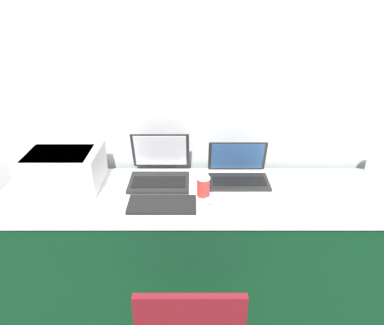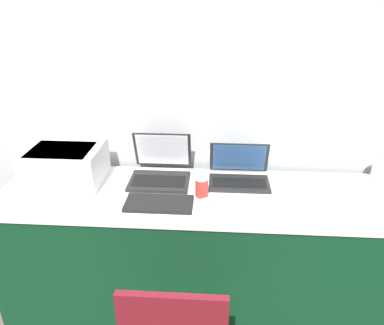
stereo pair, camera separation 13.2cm
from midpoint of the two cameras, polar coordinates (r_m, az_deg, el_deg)
wall_back at (r=2.31m, az=4.50°, el=11.46°), size 8.00×0.05×2.60m
table at (r=2.33m, az=3.79°, el=-13.30°), size 2.37×0.65×0.79m
printer at (r=2.29m, az=-17.23°, el=-0.15°), size 0.43×0.35×0.22m
laptop_left at (r=2.26m, az=-3.16°, el=-1.09°), size 0.35×0.35×0.26m
laptop_right at (r=2.25m, az=8.85°, el=-1.71°), size 0.35×0.27×0.22m
external_keyboard at (r=2.01m, az=-3.17°, el=-6.28°), size 0.36×0.18×0.02m
coffee_cup at (r=2.07m, az=3.31°, el=-3.76°), size 0.07×0.07×0.11m
mouse at (r=2.01m, az=4.24°, el=-5.94°), size 0.07×0.05×0.04m
metal_pitcher at (r=2.49m, az=28.60°, el=-0.67°), size 0.13×0.13×0.23m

